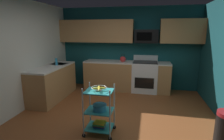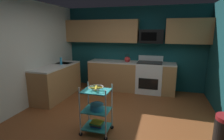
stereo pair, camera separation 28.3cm
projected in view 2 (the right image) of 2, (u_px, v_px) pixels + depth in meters
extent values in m
cube|color=brown|center=(112.00, 122.00, 3.72)|extent=(4.40, 4.80, 0.04)
cube|color=#14474C|center=(133.00, 49.00, 5.71)|extent=(4.52, 0.06, 2.60)
cube|color=silver|center=(19.00, 56.00, 4.03)|extent=(0.06, 4.80, 2.60)
cube|color=#B27F4C|center=(131.00, 77.00, 5.58)|extent=(2.67, 0.60, 0.88)
cube|color=silver|center=(131.00, 62.00, 5.48)|extent=(2.67, 0.60, 0.04)
cube|color=#B27F4C|center=(58.00, 82.00, 5.03)|extent=(0.60, 1.70, 0.88)
cube|color=silver|center=(56.00, 66.00, 4.92)|extent=(0.60, 1.70, 0.04)
cube|color=#B7BABC|center=(64.00, 66.00, 5.31)|extent=(0.44, 0.36, 0.16)
cube|color=white|center=(149.00, 78.00, 5.42)|extent=(0.76, 0.64, 0.92)
cube|color=black|center=(148.00, 84.00, 5.14)|extent=(0.56, 0.01, 0.32)
cube|color=white|center=(151.00, 58.00, 5.58)|extent=(0.76, 0.06, 0.18)
cube|color=black|center=(150.00, 62.00, 5.32)|extent=(0.72, 0.60, 0.02)
cube|color=#B27F4C|center=(101.00, 31.00, 5.68)|extent=(2.37, 0.33, 0.70)
cube|color=#B27F4C|center=(188.00, 31.00, 4.97)|extent=(1.23, 0.33, 0.70)
cube|color=black|center=(151.00, 36.00, 5.26)|extent=(0.70, 0.38, 0.40)
cube|color=black|center=(149.00, 37.00, 5.09)|extent=(0.44, 0.01, 0.24)
cylinder|color=silver|center=(80.00, 112.00, 3.10)|extent=(0.02, 0.02, 0.88)
cylinder|color=black|center=(81.00, 134.00, 3.20)|extent=(0.07, 0.02, 0.07)
cylinder|color=silver|center=(106.00, 115.00, 2.97)|extent=(0.02, 0.02, 0.88)
cylinder|color=black|center=(106.00, 138.00, 3.07)|extent=(0.07, 0.02, 0.07)
cylinder|color=silver|center=(89.00, 103.00, 3.46)|extent=(0.02, 0.02, 0.88)
cylinder|color=black|center=(89.00, 124.00, 3.56)|extent=(0.07, 0.02, 0.07)
cylinder|color=silver|center=(112.00, 106.00, 3.33)|extent=(0.02, 0.02, 0.88)
cylinder|color=black|center=(112.00, 127.00, 3.43)|extent=(0.07, 0.02, 0.07)
cube|color=teal|center=(97.00, 126.00, 3.29)|extent=(0.48, 0.39, 0.02)
cube|color=teal|center=(96.00, 110.00, 3.22)|extent=(0.48, 0.39, 0.02)
cube|color=teal|center=(96.00, 91.00, 3.14)|extent=(0.48, 0.39, 0.02)
torus|color=silver|center=(96.00, 87.00, 3.13)|extent=(0.27, 0.27, 0.01)
cylinder|color=silver|center=(96.00, 90.00, 3.14)|extent=(0.12, 0.12, 0.02)
ellipsoid|color=yellow|center=(99.00, 88.00, 3.13)|extent=(0.17, 0.09, 0.04)
ellipsoid|color=yellow|center=(96.00, 87.00, 3.18)|extent=(0.09, 0.17, 0.04)
ellipsoid|color=yellow|center=(93.00, 88.00, 3.13)|extent=(0.17, 0.09, 0.04)
ellipsoid|color=yellow|center=(96.00, 89.00, 3.08)|extent=(0.09, 0.17, 0.04)
cylinder|color=#338CBF|center=(97.00, 107.00, 3.21)|extent=(0.24, 0.24, 0.11)
torus|color=#338CBF|center=(97.00, 104.00, 3.19)|extent=(0.25, 0.25, 0.01)
cube|color=#1E4C8C|center=(97.00, 125.00, 3.29)|extent=(0.22, 0.18, 0.02)
cube|color=#B22626|center=(97.00, 124.00, 3.28)|extent=(0.22, 0.16, 0.02)
cube|color=#26723F|center=(97.00, 123.00, 3.28)|extent=(0.23, 0.19, 0.03)
cube|color=gold|center=(97.00, 122.00, 3.27)|extent=(0.22, 0.19, 0.02)
sphere|color=red|center=(127.00, 59.00, 5.50)|extent=(0.18, 0.18, 0.18)
sphere|color=black|center=(127.00, 57.00, 5.48)|extent=(0.03, 0.03, 0.03)
cone|color=red|center=(130.00, 59.00, 5.47)|extent=(0.09, 0.04, 0.06)
torus|color=black|center=(127.00, 56.00, 5.47)|extent=(0.12, 0.01, 0.12)
cylinder|color=#2D8CBF|center=(61.00, 61.00, 5.04)|extent=(0.06, 0.06, 0.20)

